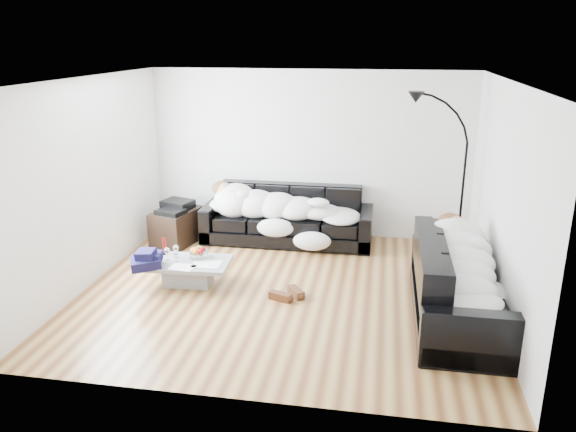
% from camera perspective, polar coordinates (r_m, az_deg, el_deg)
% --- Properties ---
extents(ground, '(5.00, 5.00, 0.00)m').
position_cam_1_polar(ground, '(7.13, -0.42, -7.63)').
color(ground, brown).
rests_on(ground, ground).
extents(wall_back, '(5.00, 0.02, 2.60)m').
position_cam_1_polar(wall_back, '(8.84, 2.17, 6.27)').
color(wall_back, silver).
rests_on(wall_back, ground).
extents(wall_left, '(0.02, 4.50, 2.60)m').
position_cam_1_polar(wall_left, '(7.52, -19.55, 3.21)').
color(wall_left, silver).
rests_on(wall_left, ground).
extents(wall_right, '(0.02, 4.50, 2.60)m').
position_cam_1_polar(wall_right, '(6.72, 21.05, 1.37)').
color(wall_right, silver).
rests_on(wall_right, ground).
extents(ceiling, '(5.00, 5.00, 0.00)m').
position_cam_1_polar(ceiling, '(6.46, -0.47, 13.69)').
color(ceiling, white).
rests_on(ceiling, ground).
extents(sofa_back, '(2.60, 0.90, 0.85)m').
position_cam_1_polar(sofa_back, '(8.67, -0.06, 0.06)').
color(sofa_back, black).
rests_on(sofa_back, ground).
extents(sofa_right, '(0.96, 2.25, 0.91)m').
position_cam_1_polar(sofa_right, '(6.58, 17.07, -6.39)').
color(sofa_right, black).
rests_on(sofa_right, ground).
extents(sleeper_back, '(2.20, 0.76, 0.44)m').
position_cam_1_polar(sleeper_back, '(8.56, -0.12, 1.34)').
color(sleeper_back, white).
rests_on(sleeper_back, sofa_back).
extents(sleeper_right, '(0.81, 1.93, 0.47)m').
position_cam_1_polar(sleeper_right, '(6.50, 17.22, -4.77)').
color(sleeper_right, white).
rests_on(sleeper_right, sofa_right).
extents(teal_cushion, '(0.42, 0.38, 0.20)m').
position_cam_1_polar(teal_cushion, '(7.12, 16.15, -2.16)').
color(teal_cushion, '#0A4A3B').
rests_on(teal_cushion, sofa_right).
extents(coffee_table, '(1.11, 0.69, 0.31)m').
position_cam_1_polar(coffee_table, '(7.38, -10.11, -5.67)').
color(coffee_table, '#939699').
rests_on(coffee_table, ground).
extents(fruit_bowl, '(0.28, 0.28, 0.15)m').
position_cam_1_polar(fruit_bowl, '(7.38, -9.06, -3.66)').
color(fruit_bowl, white).
rests_on(fruit_bowl, coffee_table).
extents(wine_glass_a, '(0.08, 0.08, 0.18)m').
position_cam_1_polar(wine_glass_a, '(7.44, -11.32, -3.54)').
color(wine_glass_a, white).
rests_on(wine_glass_a, coffee_table).
extents(wine_glass_b, '(0.09, 0.09, 0.17)m').
position_cam_1_polar(wine_glass_b, '(7.37, -12.17, -3.79)').
color(wine_glass_b, white).
rests_on(wine_glass_b, coffee_table).
extents(wine_glass_c, '(0.08, 0.08, 0.16)m').
position_cam_1_polar(wine_glass_c, '(7.29, -11.28, -4.03)').
color(wine_glass_c, white).
rests_on(wine_glass_c, coffee_table).
extents(candle_left, '(0.05, 0.05, 0.24)m').
position_cam_1_polar(candle_left, '(7.56, -12.54, -3.01)').
color(candle_left, maroon).
rests_on(candle_left, coffee_table).
extents(candle_right, '(0.04, 0.04, 0.22)m').
position_cam_1_polar(candle_right, '(7.60, -12.32, -2.98)').
color(candle_right, maroon).
rests_on(candle_right, coffee_table).
extents(newspaper_a, '(0.36, 0.28, 0.01)m').
position_cam_1_polar(newspaper_a, '(7.18, -8.26, -4.84)').
color(newspaper_a, silver).
rests_on(newspaper_a, coffee_table).
extents(newspaper_b, '(0.33, 0.25, 0.01)m').
position_cam_1_polar(newspaper_b, '(7.14, -10.66, -5.11)').
color(newspaper_b, silver).
rests_on(newspaper_b, coffee_table).
extents(navy_jacket, '(0.46, 0.42, 0.19)m').
position_cam_1_polar(navy_jacket, '(7.22, -14.35, -3.65)').
color(navy_jacket, black).
rests_on(navy_jacket, coffee_table).
extents(shoes, '(0.59, 0.54, 0.11)m').
position_cam_1_polar(shoes, '(6.93, -0.03, -7.93)').
color(shoes, '#472311').
rests_on(shoes, ground).
extents(av_cabinet, '(0.69, 0.87, 0.53)m').
position_cam_1_polar(av_cabinet, '(8.83, -11.24, -1.05)').
color(av_cabinet, black).
rests_on(av_cabinet, ground).
extents(stereo, '(0.52, 0.45, 0.13)m').
position_cam_1_polar(stereo, '(8.73, -11.37, 0.99)').
color(stereo, black).
rests_on(stereo, av_cabinet).
extents(floor_lamp, '(0.81, 0.48, 2.08)m').
position_cam_1_polar(floor_lamp, '(8.12, 17.32, 2.56)').
color(floor_lamp, black).
rests_on(floor_lamp, ground).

